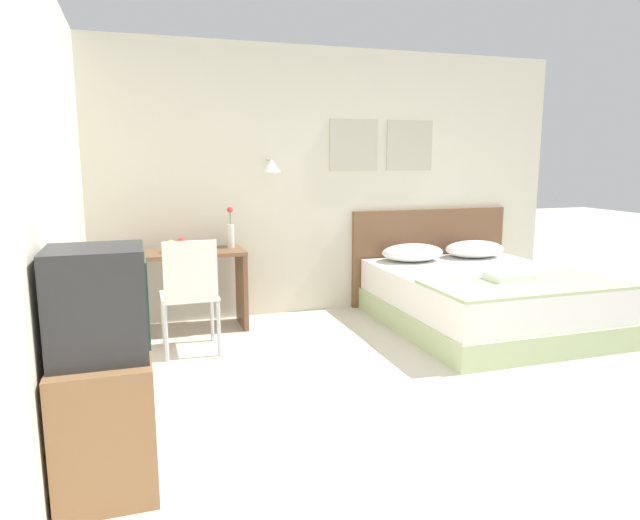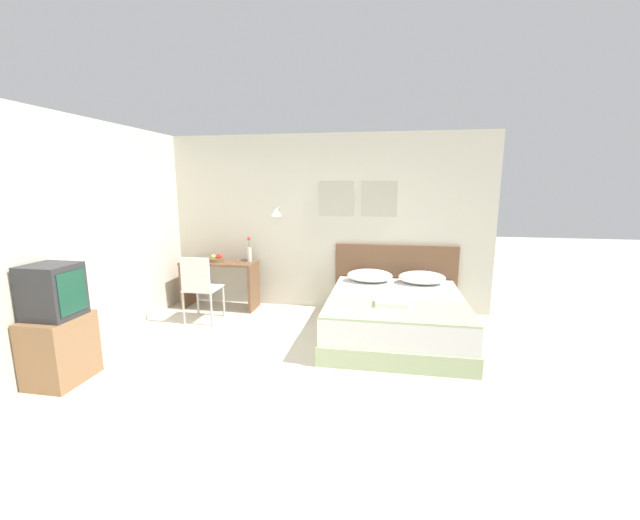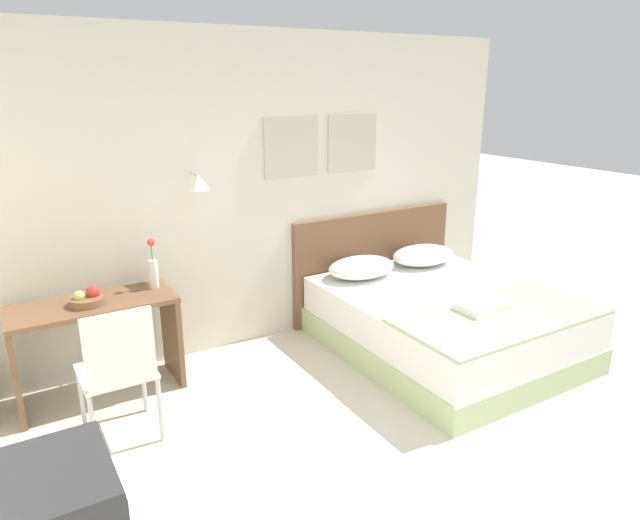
{
  "view_description": "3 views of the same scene",
  "coord_description": "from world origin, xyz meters",
  "px_view_note": "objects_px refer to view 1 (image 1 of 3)",
  "views": [
    {
      "loc": [
        -1.81,
        -2.84,
        1.58
      ],
      "look_at": [
        -0.38,
        1.54,
        0.75
      ],
      "focal_mm": 32.0,
      "sensor_mm": 36.0,
      "label": 1
    },
    {
      "loc": [
        1.12,
        -3.2,
        1.92
      ],
      "look_at": [
        0.34,
        1.27,
        1.03
      ],
      "focal_mm": 22.0,
      "sensor_mm": 36.0,
      "label": 2
    },
    {
      "loc": [
        -2.0,
        -1.68,
        2.24
      ],
      "look_at": [
        -0.05,
        1.54,
        1.06
      ],
      "focal_mm": 32.0,
      "sensor_mm": 36.0,
      "label": 3
    }
  ],
  "objects_px": {
    "headboard": "(429,256)",
    "fruit_bowl": "(177,247)",
    "desk_chair": "(190,288)",
    "bed": "(483,300)",
    "folded_towel_near_foot": "(509,276)",
    "desk": "(182,276)",
    "throw_blanket": "(525,284)",
    "pillow_left": "(413,253)",
    "flower_vase": "(231,232)",
    "pillow_right": "(475,249)",
    "tv_stand": "(106,422)",
    "television": "(98,303)"
  },
  "relations": [
    {
      "from": "headboard",
      "to": "fruit_bowl",
      "type": "bearing_deg",
      "value": -173.7
    },
    {
      "from": "desk_chair",
      "to": "bed",
      "type": "bearing_deg",
      "value": -1.44
    },
    {
      "from": "bed",
      "to": "desk_chair",
      "type": "xyz_separation_m",
      "value": [
        -2.67,
        0.07,
        0.3
      ]
    },
    {
      "from": "fruit_bowl",
      "to": "folded_towel_near_foot",
      "type": "bearing_deg",
      "value": -24.04
    },
    {
      "from": "desk",
      "to": "throw_blanket",
      "type": "bearing_deg",
      "value": -26.68
    },
    {
      "from": "bed",
      "to": "desk_chair",
      "type": "height_order",
      "value": "desk_chair"
    },
    {
      "from": "pillow_left",
      "to": "flower_vase",
      "type": "relative_size",
      "value": 1.69
    },
    {
      "from": "desk_chair",
      "to": "fruit_bowl",
      "type": "relative_size",
      "value": 3.96
    },
    {
      "from": "headboard",
      "to": "desk",
      "type": "height_order",
      "value": "headboard"
    },
    {
      "from": "bed",
      "to": "desk",
      "type": "relative_size",
      "value": 1.77
    },
    {
      "from": "pillow_right",
      "to": "tv_stand",
      "type": "xyz_separation_m",
      "value": [
        -3.61,
        -2.45,
        -0.29
      ]
    },
    {
      "from": "throw_blanket",
      "to": "television",
      "type": "distance_m",
      "value": 3.46
    },
    {
      "from": "throw_blanket",
      "to": "tv_stand",
      "type": "height_order",
      "value": "tv_stand"
    },
    {
      "from": "folded_towel_near_foot",
      "to": "flower_vase",
      "type": "bearing_deg",
      "value": 149.4
    },
    {
      "from": "bed",
      "to": "tv_stand",
      "type": "height_order",
      "value": "tv_stand"
    },
    {
      "from": "pillow_right",
      "to": "desk",
      "type": "distance_m",
      "value": 3.05
    },
    {
      "from": "bed",
      "to": "desk",
      "type": "distance_m",
      "value": 2.8
    },
    {
      "from": "flower_vase",
      "to": "fruit_bowl",
      "type": "bearing_deg",
      "value": -169.63
    },
    {
      "from": "headboard",
      "to": "folded_towel_near_foot",
      "type": "xyz_separation_m",
      "value": [
        -0.06,
        -1.48,
        0.07
      ]
    },
    {
      "from": "headboard",
      "to": "tv_stand",
      "type": "height_order",
      "value": "headboard"
    },
    {
      "from": "fruit_bowl",
      "to": "pillow_left",
      "type": "bearing_deg",
      "value": -0.17
    },
    {
      "from": "pillow_left",
      "to": "flower_vase",
      "type": "distance_m",
      "value": 1.87
    },
    {
      "from": "pillow_right",
      "to": "fruit_bowl",
      "type": "xyz_separation_m",
      "value": [
        -3.08,
        0.01,
        0.17
      ]
    },
    {
      "from": "bed",
      "to": "headboard",
      "type": "distance_m",
      "value": 1.07
    },
    {
      "from": "headboard",
      "to": "pillow_right",
      "type": "relative_size",
      "value": 2.77
    },
    {
      "from": "bed",
      "to": "folded_towel_near_foot",
      "type": "xyz_separation_m",
      "value": [
        -0.06,
        -0.44,
        0.32
      ]
    },
    {
      "from": "headboard",
      "to": "pillow_left",
      "type": "xyz_separation_m",
      "value": [
        -0.37,
        -0.31,
        0.1
      ]
    },
    {
      "from": "pillow_left",
      "to": "television",
      "type": "height_order",
      "value": "television"
    },
    {
      "from": "headboard",
      "to": "television",
      "type": "bearing_deg",
      "value": -139.62
    },
    {
      "from": "headboard",
      "to": "bed",
      "type": "bearing_deg",
      "value": -90.0
    },
    {
      "from": "bed",
      "to": "desk",
      "type": "height_order",
      "value": "desk"
    },
    {
      "from": "flower_vase",
      "to": "television",
      "type": "height_order",
      "value": "television"
    },
    {
      "from": "pillow_right",
      "to": "desk_chair",
      "type": "distance_m",
      "value": 3.11
    },
    {
      "from": "folded_towel_near_foot",
      "to": "television",
      "type": "xyz_separation_m",
      "value": [
        -3.18,
        -1.28,
        0.34
      ]
    },
    {
      "from": "pillow_left",
      "to": "television",
      "type": "relative_size",
      "value": 1.27
    },
    {
      "from": "folded_towel_near_foot",
      "to": "pillow_right",
      "type": "bearing_deg",
      "value": 69.93
    },
    {
      "from": "fruit_bowl",
      "to": "tv_stand",
      "type": "height_order",
      "value": "fruit_bowl"
    },
    {
      "from": "pillow_right",
      "to": "pillow_left",
      "type": "bearing_deg",
      "value": 180.0
    },
    {
      "from": "folded_towel_near_foot",
      "to": "desk",
      "type": "xyz_separation_m",
      "value": [
        -2.62,
        1.21,
        -0.07
      ]
    },
    {
      "from": "bed",
      "to": "folded_towel_near_foot",
      "type": "height_order",
      "value": "folded_towel_near_foot"
    },
    {
      "from": "bed",
      "to": "tv_stand",
      "type": "distance_m",
      "value": 3.68
    },
    {
      "from": "headboard",
      "to": "tv_stand",
      "type": "relative_size",
      "value": 2.74
    },
    {
      "from": "television",
      "to": "tv_stand",
      "type": "bearing_deg",
      "value": -180.0
    },
    {
      "from": "throw_blanket",
      "to": "desk",
      "type": "bearing_deg",
      "value": 153.32
    },
    {
      "from": "throw_blanket",
      "to": "bed",
      "type": "bearing_deg",
      "value": 90.0
    },
    {
      "from": "bed",
      "to": "headboard",
      "type": "bearing_deg",
      "value": 90.0
    },
    {
      "from": "throw_blanket",
      "to": "fruit_bowl",
      "type": "bearing_deg",
      "value": 154.0
    },
    {
      "from": "pillow_right",
      "to": "television",
      "type": "distance_m",
      "value": 4.38
    },
    {
      "from": "throw_blanket",
      "to": "desk_chair",
      "type": "distance_m",
      "value": 2.75
    },
    {
      "from": "fruit_bowl",
      "to": "television",
      "type": "height_order",
      "value": "television"
    }
  ]
}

